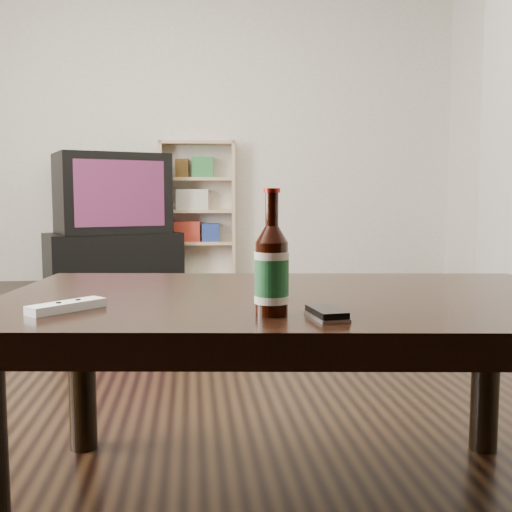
{
  "coord_description": "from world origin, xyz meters",
  "views": [
    {
      "loc": [
        0.17,
        -2.28,
        0.72
      ],
      "look_at": [
        0.29,
        -1.16,
        0.61
      ],
      "focal_mm": 42.0,
      "sensor_mm": 36.0,
      "label": 1
    }
  ],
  "objects": [
    {
      "name": "floor",
      "position": [
        0.0,
        0.0,
        -0.01
      ],
      "size": [
        5.0,
        6.0,
        0.01
      ],
      "primitive_type": "cube",
      "color": "black",
      "rests_on": "ground"
    },
    {
      "name": "wall_back",
      "position": [
        0.0,
        3.01,
        1.35
      ],
      "size": [
        5.0,
        0.02,
        2.7
      ],
      "primitive_type": "cube",
      "color": "#BDB3A8",
      "rests_on": "ground"
    },
    {
      "name": "tv_stand",
      "position": [
        -0.48,
        2.76,
        0.21
      ],
      "size": [
        1.18,
        0.88,
        0.42
      ],
      "primitive_type": "cube",
      "rotation": [
        0.0,
        0.0,
        0.37
      ],
      "color": "black",
      "rests_on": "floor"
    },
    {
      "name": "tv",
      "position": [
        -0.48,
        2.76,
        0.75
      ],
      "size": [
        1.0,
        0.82,
        0.65
      ],
      "rotation": [
        0.0,
        0.0,
        0.37
      ],
      "color": "black",
      "rests_on": "tv_stand"
    },
    {
      "name": "bookshelf",
      "position": [
        0.22,
        2.99,
        0.62
      ],
      "size": [
        0.66,
        0.33,
        1.19
      ],
      "rotation": [
        0.0,
        0.0,
        -0.05
      ],
      "color": "tan",
      "rests_on": "floor"
    },
    {
      "name": "coffee_table",
      "position": [
        0.39,
        -0.93,
        0.43
      ],
      "size": [
        1.41,
        0.92,
        0.5
      ],
      "rotation": [
        0.0,
        0.0,
        -0.11
      ],
      "color": "black",
      "rests_on": "floor"
    },
    {
      "name": "beer_bottle",
      "position": [
        0.32,
        -1.16,
        0.58
      ],
      "size": [
        0.07,
        0.07,
        0.24
      ],
      "rotation": [
        0.0,
        0.0,
        0.04
      ],
      "color": "black",
      "rests_on": "coffee_table"
    },
    {
      "name": "phone",
      "position": [
        0.42,
        -1.2,
        0.51
      ],
      "size": [
        0.07,
        0.11,
        0.02
      ],
      "rotation": [
        0.0,
        0.0,
        0.14
      ],
      "color": "silver",
      "rests_on": "coffee_table"
    },
    {
      "name": "remote",
      "position": [
        -0.07,
        -1.07,
        0.51
      ],
      "size": [
        0.14,
        0.14,
        0.02
      ],
      "rotation": [
        0.0,
        0.0,
        -0.8
      ],
      "color": "silver",
      "rests_on": "coffee_table"
    }
  ]
}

